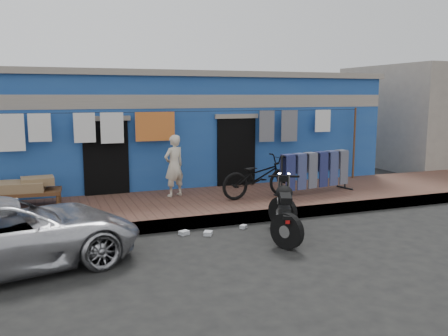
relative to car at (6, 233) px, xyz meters
The scene contains 15 objects.
ground 4.30m from the car, ahead, with size 80.00×80.00×0.00m, color black.
sidewalk 5.02m from the car, 31.99° to the left, with size 28.00×3.00×0.25m, color brown.
curb 4.43m from the car, 15.78° to the left, with size 28.00×0.10×0.25m, color gray.
building 7.95m from the car, 57.43° to the left, with size 12.20×5.20×3.36m.
neighbor_right 16.68m from the car, 23.57° to the left, with size 6.00×5.00×3.80m, color #9E9384.
clothesline 5.46m from the car, 47.14° to the left, with size 10.06×0.06×2.10m.
car is the anchor object (origin of this frame).
seated_person 4.87m from the car, 42.79° to the left, with size 0.55×0.36×1.51m, color beige.
bicycle 5.96m from the car, 24.12° to the left, with size 0.68×1.94×1.25m, color black.
motorcycle 4.85m from the car, ahead, with size 1.29×1.85×1.13m, color black, non-canonical shape.
charpoy 3.34m from the car, 89.32° to the left, with size 1.93×1.03×0.63m, color brown, non-canonical shape.
jeans_rack 7.40m from the car, 18.98° to the left, with size 2.29×0.85×1.08m, color black, non-canonical shape.
litter_a 3.26m from the car, 15.32° to the left, with size 0.18×0.14×0.08m, color silver.
litter_b 4.48m from the car, 11.00° to the left, with size 0.14×0.11×0.07m, color silver.
litter_c 3.63m from the car, 10.56° to the left, with size 0.19×0.15×0.08m, color silver.
Camera 1 is at (-3.61, -7.48, 2.71)m, focal length 38.00 mm.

